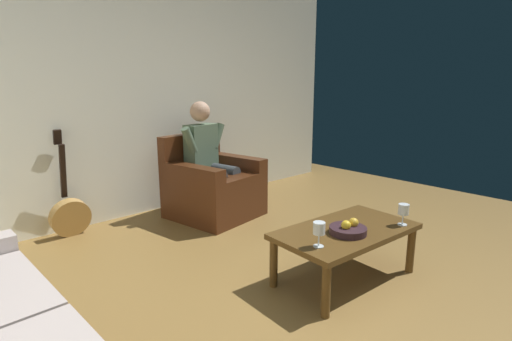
% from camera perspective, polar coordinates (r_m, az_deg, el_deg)
% --- Properties ---
extents(ground_plane, '(6.89, 6.89, 0.00)m').
position_cam_1_polar(ground_plane, '(2.83, 16.32, -19.06)').
color(ground_plane, brown).
extents(wall_back, '(5.79, 0.06, 2.79)m').
position_cam_1_polar(wall_back, '(4.59, -15.79, 11.42)').
color(wall_back, silver).
rests_on(wall_back, ground).
extents(armchair, '(0.96, 0.96, 0.89)m').
position_cam_1_polar(armchair, '(4.40, -6.35, -2.47)').
color(armchair, '#472311').
rests_on(armchair, ground).
extents(person_seated, '(0.63, 0.62, 1.26)m').
position_cam_1_polar(person_seated, '(4.35, -6.80, 2.19)').
color(person_seated, '#526950').
rests_on(person_seated, ground).
extents(coffee_table, '(1.13, 0.68, 0.40)m').
position_cam_1_polar(coffee_table, '(3.05, 12.83, -9.11)').
color(coffee_table, '#533817').
rests_on(coffee_table, ground).
extents(guitar, '(0.37, 0.23, 1.03)m').
position_cam_1_polar(guitar, '(4.22, -25.28, -5.62)').
color(guitar, '#B78746').
rests_on(guitar, ground).
extents(wine_glass_near, '(0.08, 0.08, 0.17)m').
position_cam_1_polar(wine_glass_near, '(2.64, 9.08, -8.43)').
color(wine_glass_near, silver).
rests_on(wine_glass_near, coffee_table).
extents(wine_glass_far, '(0.08, 0.08, 0.17)m').
position_cam_1_polar(wine_glass_far, '(3.18, 20.50, -5.44)').
color(wine_glass_far, silver).
rests_on(wine_glass_far, coffee_table).
extents(fruit_bowl, '(0.27, 0.27, 0.11)m').
position_cam_1_polar(fruit_bowl, '(2.92, 13.16, -8.26)').
color(fruit_bowl, '#301D24').
rests_on(fruit_bowl, coffee_table).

